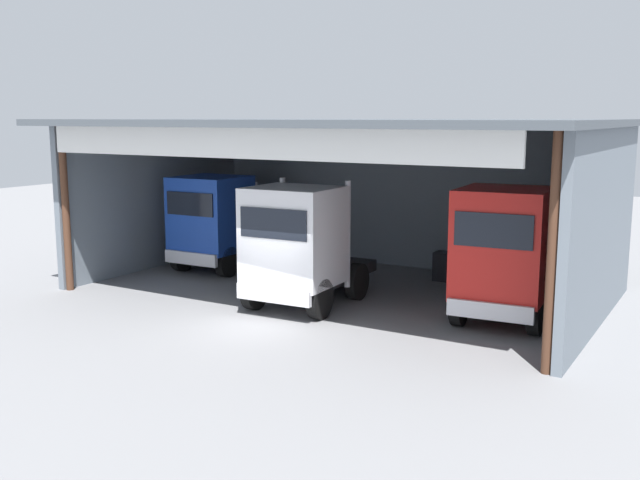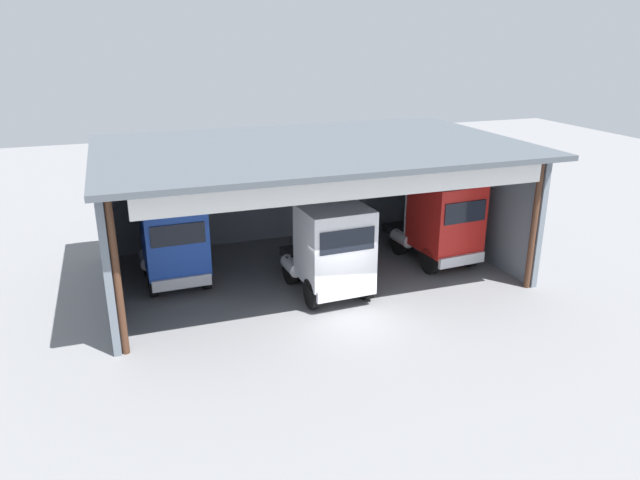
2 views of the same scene
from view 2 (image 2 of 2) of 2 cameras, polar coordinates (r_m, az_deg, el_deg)
ground_plane at (r=21.33m, az=2.96°, el=-7.52°), size 80.00×80.00×0.00m
workshop_shed at (r=24.85m, az=-1.72°, el=6.01°), size 16.45×10.53×5.52m
truck_blue_center_bay at (r=23.92m, az=-13.94°, el=-0.24°), size 2.59×4.53×3.49m
truck_white_left_bay at (r=22.33m, az=1.03°, el=-0.95°), size 2.77×5.16×3.76m
truck_red_center_left_bay at (r=25.96m, az=11.60°, el=1.82°), size 2.75×5.30×3.74m
oil_drum at (r=29.88m, az=2.98°, el=1.50°), size 0.58×0.58×0.89m
tool_cart at (r=28.59m, az=1.75°, el=0.79°), size 0.90×0.60×1.00m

